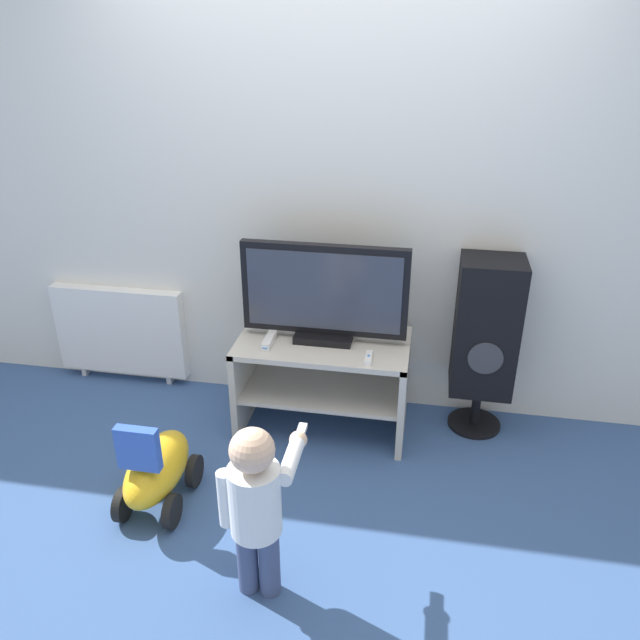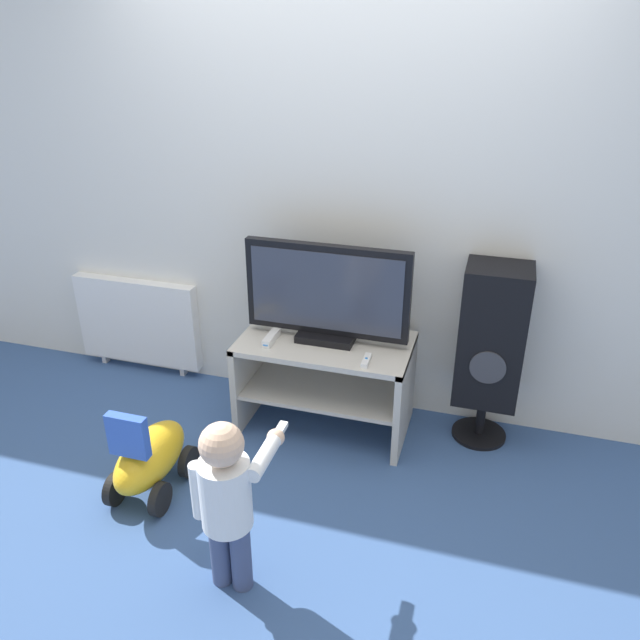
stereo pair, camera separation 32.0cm
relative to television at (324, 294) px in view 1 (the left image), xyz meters
name	(u,v)px [view 1 (the left image)]	position (x,y,z in m)	size (l,w,h in m)	color
ground_plane	(315,451)	(0.00, -0.28, -0.81)	(16.00, 16.00, 0.00)	#38568C
wall_back	(335,187)	(0.00, 0.31, 0.49)	(10.00, 0.06, 2.60)	silver
tv_stand	(323,371)	(0.00, -0.02, -0.46)	(0.93, 0.52, 0.54)	beige
television	(324,294)	(0.00, 0.00, 0.00)	(0.88, 0.20, 0.54)	black
game_console	(269,340)	(-0.28, -0.11, -0.24)	(0.04, 0.18, 0.04)	white
remote_primary	(369,358)	(0.26, -0.19, -0.25)	(0.04, 0.13, 0.03)	white
child	(256,499)	(-0.05, -1.20, -0.34)	(0.30, 0.45, 0.79)	#3F4C72
speaker_tower	(486,330)	(0.86, 0.12, -0.19)	(0.33, 0.30, 1.01)	black
ride_on_toy	(157,469)	(-0.66, -0.80, -0.61)	(0.28, 0.52, 0.52)	gold
radiator	(120,331)	(-1.34, 0.24, -0.46)	(0.84, 0.08, 0.63)	white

